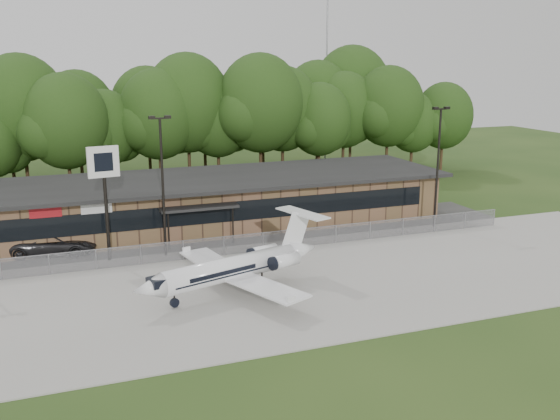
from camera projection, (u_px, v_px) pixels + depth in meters
name	position (u px, v px, depth m)	size (l,w,h in m)	color
ground	(320.00, 338.00, 32.30)	(160.00, 160.00, 0.00)	#244017
apron	(269.00, 286.00, 39.57)	(64.00, 18.00, 0.08)	#9E9B93
parking_lot	(221.00, 238.00, 50.04)	(50.00, 9.00, 0.06)	#383835
terminal	(207.00, 201.00, 53.57)	(41.00, 11.65, 4.30)	brown
fence	(237.00, 245.00, 45.77)	(46.00, 0.04, 1.52)	gray
treeline	(167.00, 119.00, 68.75)	(72.00, 12.00, 15.00)	black
radio_mast	(326.00, 70.00, 80.45)	(0.20, 0.20, 25.00)	gray
light_pole_mid	(162.00, 176.00, 44.20)	(1.55, 0.30, 10.23)	black
light_pole_right	(438.00, 158.00, 51.97)	(1.55, 0.30, 10.23)	black
business_jet	(237.00, 268.00, 38.24)	(13.01, 11.67, 4.42)	white
suv	(54.00, 243.00, 45.81)	(2.83, 6.13, 1.70)	#333235
pole_sign	(104.00, 174.00, 43.05)	(2.17, 0.57, 8.25)	black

